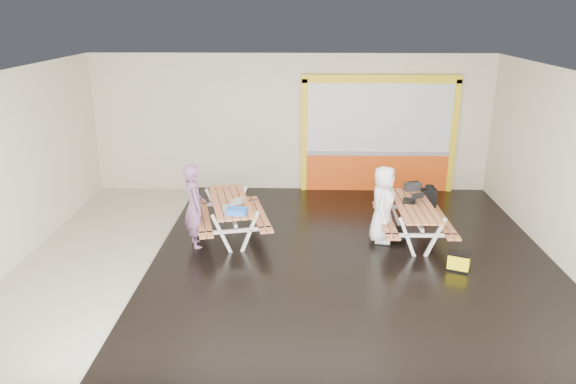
{
  "coord_description": "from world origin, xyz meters",
  "views": [
    {
      "loc": [
        0.27,
        -9.37,
        4.52
      ],
      "look_at": [
        0.0,
        0.9,
        1.0
      ],
      "focal_mm": 33.47,
      "sensor_mm": 36.0,
      "label": 1
    }
  ],
  "objects_px": {
    "dark_case": "(393,234)",
    "backpack": "(429,197)",
    "laptop_left": "(232,205)",
    "fluke_bag": "(459,262)",
    "picnic_table_left": "(231,209)",
    "laptop_right": "(412,199)",
    "blue_pouch": "(237,211)",
    "person_left": "(194,206)",
    "toolbox": "(413,187)",
    "picnic_table_right": "(413,213)",
    "person_right": "(383,204)"
  },
  "relations": [
    {
      "from": "laptop_left",
      "to": "fluke_bag",
      "type": "xyz_separation_m",
      "value": [
        4.2,
        -1.0,
        -0.67
      ]
    },
    {
      "from": "picnic_table_right",
      "to": "blue_pouch",
      "type": "height_order",
      "value": "blue_pouch"
    },
    {
      "from": "picnic_table_right",
      "to": "person_right",
      "type": "relative_size",
      "value": 1.31
    },
    {
      "from": "person_right",
      "to": "laptop_right",
      "type": "distance_m",
      "value": 0.68
    },
    {
      "from": "person_right",
      "to": "laptop_right",
      "type": "height_order",
      "value": "person_right"
    },
    {
      "from": "person_left",
      "to": "laptop_right",
      "type": "bearing_deg",
      "value": -105.31
    },
    {
      "from": "laptop_left",
      "to": "fluke_bag",
      "type": "height_order",
      "value": "laptop_left"
    },
    {
      "from": "person_left",
      "to": "backpack",
      "type": "distance_m",
      "value": 4.91
    },
    {
      "from": "laptop_right",
      "to": "blue_pouch",
      "type": "distance_m",
      "value": 3.56
    },
    {
      "from": "picnic_table_right",
      "to": "toolbox",
      "type": "xyz_separation_m",
      "value": [
        0.14,
        0.9,
        0.27
      ]
    },
    {
      "from": "dark_case",
      "to": "backpack",
      "type": "bearing_deg",
      "value": 36.24
    },
    {
      "from": "laptop_left",
      "to": "dark_case",
      "type": "xyz_separation_m",
      "value": [
        3.26,
        0.43,
        -0.75
      ]
    },
    {
      "from": "person_left",
      "to": "person_right",
      "type": "xyz_separation_m",
      "value": [
        3.71,
        0.26,
        -0.02
      ]
    },
    {
      "from": "laptop_left",
      "to": "backpack",
      "type": "distance_m",
      "value": 4.2
    },
    {
      "from": "person_left",
      "to": "backpack",
      "type": "height_order",
      "value": "person_left"
    },
    {
      "from": "picnic_table_right",
      "to": "laptop_right",
      "type": "bearing_deg",
      "value": 94.06
    },
    {
      "from": "picnic_table_left",
      "to": "backpack",
      "type": "height_order",
      "value": "backpack"
    },
    {
      "from": "picnic_table_right",
      "to": "laptop_left",
      "type": "distance_m",
      "value": 3.64
    },
    {
      "from": "person_left",
      "to": "laptop_right",
      "type": "height_order",
      "value": "person_left"
    },
    {
      "from": "picnic_table_left",
      "to": "blue_pouch",
      "type": "bearing_deg",
      "value": -73.44
    },
    {
      "from": "laptop_right",
      "to": "backpack",
      "type": "bearing_deg",
      "value": 48.11
    },
    {
      "from": "picnic_table_right",
      "to": "dark_case",
      "type": "xyz_separation_m",
      "value": [
        -0.36,
        0.1,
        -0.49
      ]
    },
    {
      "from": "person_left",
      "to": "blue_pouch",
      "type": "bearing_deg",
      "value": -129.98
    },
    {
      "from": "backpack",
      "to": "person_right",
      "type": "bearing_deg",
      "value": -143.97
    },
    {
      "from": "fluke_bag",
      "to": "backpack",
      "type": "bearing_deg",
      "value": 93.65
    },
    {
      "from": "picnic_table_left",
      "to": "person_left",
      "type": "height_order",
      "value": "person_left"
    },
    {
      "from": "person_right",
      "to": "laptop_right",
      "type": "relative_size",
      "value": 3.26
    },
    {
      "from": "toolbox",
      "to": "dark_case",
      "type": "xyz_separation_m",
      "value": [
        -0.49,
        -0.8,
        -0.76
      ]
    },
    {
      "from": "toolbox",
      "to": "laptop_left",
      "type": "bearing_deg",
      "value": -161.79
    },
    {
      "from": "picnic_table_left",
      "to": "person_right",
      "type": "xyz_separation_m",
      "value": [
        3.06,
        -0.2,
        0.21
      ]
    },
    {
      "from": "laptop_left",
      "to": "fluke_bag",
      "type": "distance_m",
      "value": 4.36
    },
    {
      "from": "picnic_table_left",
      "to": "backpack",
      "type": "bearing_deg",
      "value": 8.11
    },
    {
      "from": "laptop_right",
      "to": "backpack",
      "type": "xyz_separation_m",
      "value": [
        0.46,
        0.51,
        -0.13
      ]
    },
    {
      "from": "dark_case",
      "to": "fluke_bag",
      "type": "relative_size",
      "value": 0.96
    },
    {
      "from": "backpack",
      "to": "fluke_bag",
      "type": "distance_m",
      "value": 2.09
    },
    {
      "from": "dark_case",
      "to": "fluke_bag",
      "type": "xyz_separation_m",
      "value": [
        0.93,
        -1.43,
        0.08
      ]
    },
    {
      "from": "blue_pouch",
      "to": "fluke_bag",
      "type": "bearing_deg",
      "value": -9.71
    },
    {
      "from": "picnic_table_left",
      "to": "toolbox",
      "type": "xyz_separation_m",
      "value": [
        3.84,
        0.8,
        0.26
      ]
    },
    {
      "from": "person_right",
      "to": "laptop_right",
      "type": "bearing_deg",
      "value": -51.36
    },
    {
      "from": "toolbox",
      "to": "backpack",
      "type": "xyz_separation_m",
      "value": [
        0.31,
        -0.21,
        -0.15
      ]
    },
    {
      "from": "laptop_left",
      "to": "dark_case",
      "type": "height_order",
      "value": "laptop_left"
    },
    {
      "from": "picnic_table_right",
      "to": "blue_pouch",
      "type": "bearing_deg",
      "value": -169.57
    },
    {
      "from": "backpack",
      "to": "fluke_bag",
      "type": "height_order",
      "value": "backpack"
    },
    {
      "from": "person_left",
      "to": "laptop_left",
      "type": "height_order",
      "value": "person_left"
    },
    {
      "from": "backpack",
      "to": "dark_case",
      "type": "xyz_separation_m",
      "value": [
        -0.81,
        -0.59,
        -0.61
      ]
    },
    {
      "from": "blue_pouch",
      "to": "dark_case",
      "type": "height_order",
      "value": "blue_pouch"
    },
    {
      "from": "laptop_right",
      "to": "dark_case",
      "type": "xyz_separation_m",
      "value": [
        -0.34,
        -0.08,
        -0.73
      ]
    },
    {
      "from": "dark_case",
      "to": "person_right",
      "type": "bearing_deg",
      "value": -144.58
    },
    {
      "from": "picnic_table_left",
      "to": "fluke_bag",
      "type": "distance_m",
      "value": 4.53
    },
    {
      "from": "blue_pouch",
      "to": "backpack",
      "type": "relative_size",
      "value": 0.74
    }
  ]
}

